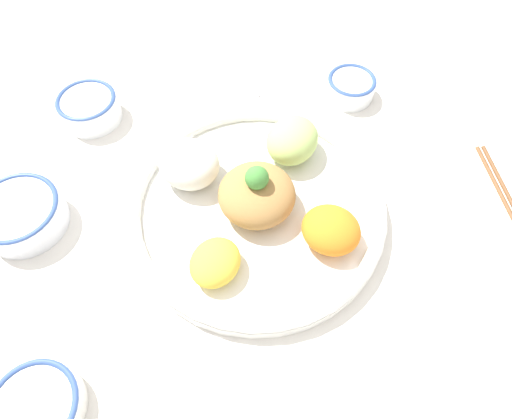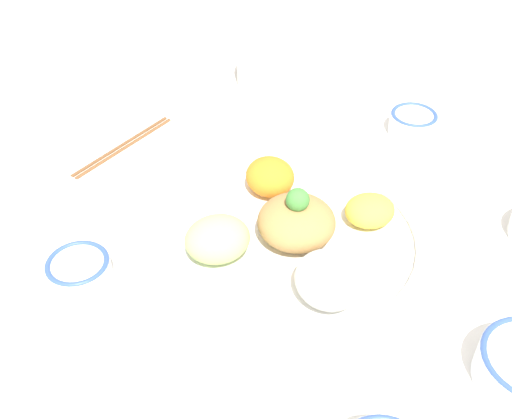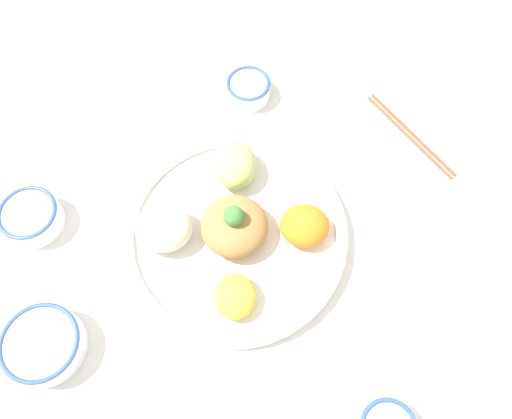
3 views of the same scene
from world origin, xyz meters
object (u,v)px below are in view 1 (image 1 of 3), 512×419
at_px(rice_bowl_plain, 20,216).
at_px(chopsticks_pair_near, 510,202).
at_px(salad_platter, 256,202).
at_px(rice_bowl_blue, 89,107).
at_px(sauce_bowl_far, 351,86).
at_px(serving_spoon_main, 215,83).
at_px(sauce_bowl_red, 36,408).

distance_m(rice_bowl_plain, chopsticks_pair_near, 0.72).
distance_m(salad_platter, rice_bowl_blue, 0.34).
bearing_deg(salad_platter, rice_bowl_blue, 58.62).
xyz_separation_m(rice_bowl_plain, sauce_bowl_far, (0.29, -0.49, -0.00)).
bearing_deg(serving_spoon_main, salad_platter, -53.12).
relative_size(salad_platter, sauce_bowl_far, 4.42).
bearing_deg(rice_bowl_blue, chopsticks_pair_near, -102.27).
bearing_deg(sauce_bowl_red, sauce_bowl_far, -36.14).
bearing_deg(sauce_bowl_far, serving_spoon_main, 85.61).
bearing_deg(sauce_bowl_far, rice_bowl_blue, 99.51).
bearing_deg(salad_platter, rice_bowl_plain, 96.65).
xyz_separation_m(salad_platter, sauce_bowl_red, (-0.28, 0.24, -0.01)).
relative_size(sauce_bowl_far, chopsticks_pair_near, 0.38).
relative_size(rice_bowl_plain, serving_spoon_main, 0.88).
bearing_deg(rice_bowl_blue, salad_platter, -121.38).
height_order(salad_platter, sauce_bowl_far, salad_platter).
xyz_separation_m(sauce_bowl_red, rice_bowl_plain, (0.24, 0.10, 0.01)).
bearing_deg(salad_platter, sauce_bowl_red, 140.20).
bearing_deg(sauce_bowl_far, rice_bowl_plain, 120.74).
distance_m(sauce_bowl_far, serving_spoon_main, 0.24).
xyz_separation_m(rice_bowl_plain, serving_spoon_main, (0.31, -0.24, -0.02)).
distance_m(salad_platter, chopsticks_pair_near, 0.38).
height_order(sauce_bowl_red, serving_spoon_main, sauce_bowl_red).
xyz_separation_m(sauce_bowl_red, chopsticks_pair_near, (0.31, -0.62, -0.02)).
bearing_deg(chopsticks_pair_near, rice_bowl_plain, 86.37).
xyz_separation_m(sauce_bowl_far, chopsticks_pair_near, (-0.22, -0.23, -0.02)).
relative_size(sauce_bowl_red, rice_bowl_blue, 1.05).
bearing_deg(chopsticks_pair_near, sauce_bowl_far, 36.59).
distance_m(rice_bowl_plain, serving_spoon_main, 0.39).
height_order(salad_platter, sauce_bowl_red, salad_platter).
xyz_separation_m(rice_bowl_blue, sauce_bowl_far, (0.07, -0.44, -0.00)).
bearing_deg(rice_bowl_blue, sauce_bowl_red, -173.24).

